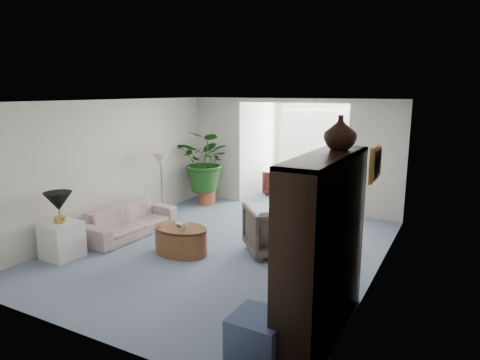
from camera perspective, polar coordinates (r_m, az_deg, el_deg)
The scene contains 26 objects.
floor at distance 7.39m, azimuth -2.23°, elevation -9.23°, with size 6.00×6.00×0.00m, color gray.
sunroom_floor at distance 10.96m, azimuth 8.70°, elevation -2.31°, with size 2.60×2.60×0.00m, color gray.
back_pier_left at distance 10.54m, azimuth -2.93°, elevation 4.17°, with size 1.20×0.12×2.50m, color beige.
back_pier_right at distance 9.19m, azimuth 17.83°, elevation 2.47°, with size 1.20×0.12×2.50m, color beige.
back_header at distance 9.60m, azimuth 6.91°, elevation 10.54°, with size 2.60×0.12×0.10m, color beige.
window_pane at distance 11.72m, azimuth 10.71°, elevation 5.50°, with size 2.20×0.02×1.50m, color white.
window_blinds at distance 11.69m, azimuth 10.66°, elevation 5.48°, with size 2.20×0.02×1.50m, color white.
framed_picture at distance 6.00m, azimuth 17.81°, elevation 2.11°, with size 0.04×0.50×0.40m, color #BDB097.
sofa at distance 8.25m, azimuth -14.60°, elevation -5.29°, with size 1.91×0.75×0.56m, color beige.
end_table at distance 7.52m, azimuth -22.77°, elevation -7.42°, with size 0.54×0.54×0.59m, color white.
table_lamp at distance 7.34m, azimuth -23.17°, elevation -2.66°, with size 0.44×0.44×0.30m, color black.
floor_lamp at distance 9.08m, azimuth -10.59°, elevation 2.74°, with size 0.36×0.36×0.28m, color #F4ECC2.
coffee_table at distance 7.20m, azimuth -7.95°, elevation -8.01°, with size 0.95×0.95×0.45m, color brown.
coffee_bowl at distance 7.22m, azimuth -7.86°, elevation -5.85°, with size 0.20×0.20×0.05m, color beige.
coffee_cup at distance 6.95m, azimuth -7.49°, elevation -6.35°, with size 0.10×0.10×0.10m, color beige.
wingback_chair at distance 7.12m, azimuth 4.49°, elevation -6.62°, with size 0.86×0.89×0.81m, color #5B5248.
side_table_dark at distance 7.19m, azimuth 10.60°, elevation -7.44°, with size 0.51×0.41×0.61m, color black.
entertainment_cabinet at distance 4.77m, azimuth 10.99°, elevation -8.70°, with size 0.48×1.80×2.00m, color black.
cabinet_urn at distance 4.97m, azimuth 13.28°, elevation 6.22°, with size 0.37×0.37×0.39m, color black.
ottoman at distance 4.63m, azimuth 2.52°, elevation -20.01°, with size 0.54×0.54×0.43m, color slate.
plant_pot at distance 10.23m, azimuth -4.43°, elevation -2.31°, with size 0.40×0.40×0.32m, color #AF5033.
house_plant at distance 10.05m, azimuth -4.51°, elevation 2.55°, with size 1.29×1.12×1.44m, color #1F501B.
sunroom_chair_blue at distance 10.64m, azimuth 12.72°, elevation -0.92°, with size 0.76×0.78×0.71m, color slate.
sunroom_chair_maroon at distance 11.13m, azimuth 5.26°, elevation -0.30°, with size 0.69×0.71×0.65m, color #52221C.
sunroom_table at distance 11.57m, azimuth 10.14°, elevation -0.19°, with size 0.46×0.35×0.56m, color brown.
shelf_clutter at distance 4.44m, azimuth 9.04°, elevation -8.99°, with size 0.30×0.58×1.06m.
Camera 1 is at (3.51, -5.93, 2.66)m, focal length 31.84 mm.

